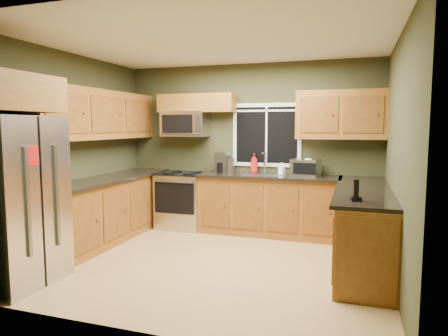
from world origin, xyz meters
The scene contains 28 objects.
floor centered at (0.00, 0.00, 0.00)m, with size 4.20×4.20×0.00m, color tan.
ceiling centered at (0.00, 0.00, 2.70)m, with size 4.20×4.20×0.00m, color white.
back_wall centered at (0.00, 1.80, 1.35)m, with size 4.20×4.20×0.00m, color #36381F.
front_wall centered at (0.00, -1.80, 1.35)m, with size 4.20×4.20×0.00m, color #36381F.
left_wall centered at (-2.10, 0.00, 1.35)m, with size 3.60×3.60×0.00m, color #36381F.
right_wall centered at (2.10, 0.00, 1.35)m, with size 3.60×3.60×0.00m, color #36381F.
window centered at (0.30, 1.78, 1.55)m, with size 1.12×0.03×1.02m.
base_cabinets_left centered at (-1.80, 0.48, 0.45)m, with size 0.60×2.65×0.90m, color brown.
countertop_left centered at (-1.78, 0.48, 0.92)m, with size 0.65×2.65×0.04m, color black.
base_cabinets_back centered at (0.42, 1.50, 0.45)m, with size 2.17×0.60×0.90m, color brown.
countertop_back centered at (0.42, 1.48, 0.92)m, with size 2.17×0.65×0.04m, color black.
base_cabinets_peninsula centered at (1.80, 0.54, 0.45)m, with size 0.60×2.52×0.90m.
countertop_peninsula centered at (1.78, 0.55, 0.92)m, with size 0.65×2.50×0.04m, color black.
upper_cabinets_left centered at (-1.94, 0.48, 1.86)m, with size 0.33×2.65×0.72m, color brown.
upper_cabinets_back_left centered at (-0.85, 1.64, 2.07)m, with size 1.30×0.33×0.30m, color brown.
upper_cabinets_back_right centered at (1.45, 1.64, 1.86)m, with size 1.30×0.33×0.72m, color brown.
upper_cabinet_over_fridge centered at (-1.74, -1.30, 2.03)m, with size 0.72×0.90×0.38m, color brown.
refrigerator centered at (-1.74, -1.30, 0.90)m, with size 0.74×0.90×1.80m.
range centered at (-1.05, 1.47, 0.47)m, with size 0.76×0.69×0.94m.
microwave centered at (-1.05, 1.61, 1.73)m, with size 0.76×0.41×0.42m.
sink centered at (0.30, 1.49, 0.95)m, with size 0.60×0.42×0.36m.
toaster_oven centered at (0.96, 1.53, 1.07)m, with size 0.46×0.39×0.25m.
coffee_maker centered at (-0.39, 1.57, 1.09)m, with size 0.20×0.27×0.33m.
kettle centered at (-0.29, 1.65, 1.07)m, with size 0.17×0.17×0.28m.
paper_towel_roll centered at (1.00, 1.53, 1.07)m, with size 0.12×0.12×0.29m.
soap_bottle_a centered at (0.12, 1.70, 1.10)m, with size 0.12×0.12×0.32m, color red.
soap_bottle_b centered at (0.58, 1.63, 1.03)m, with size 0.08×0.08×0.18m, color white.
cordless_phone centered at (1.69, -0.36, 1.01)m, with size 0.12×0.12×0.22m.
Camera 1 is at (1.67, -4.56, 1.69)m, focal length 32.00 mm.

